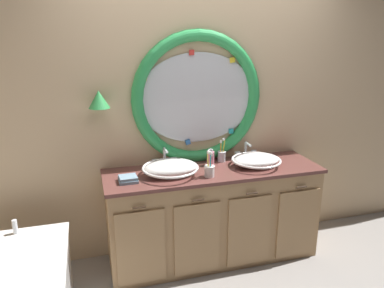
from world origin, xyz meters
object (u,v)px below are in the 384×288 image
at_px(sink_basin_right, 256,160).
at_px(sink_basin_left, 170,168).
at_px(folded_hand_towel, 128,179).
at_px(toothbrush_holder_right, 222,156).
at_px(soap_dispenser, 210,158).
at_px(toothbrush_holder_left, 209,170).

bearing_deg(sink_basin_right, sink_basin_left, 180.00).
bearing_deg(sink_basin_right, folded_hand_towel, -177.46).
height_order(toothbrush_holder_right, soap_dispenser, toothbrush_holder_right).
xyz_separation_m(sink_basin_left, soap_dispenser, (0.40, 0.14, 0.01)).
distance_m(sink_basin_left, toothbrush_holder_left, 0.32).
height_order(sink_basin_left, toothbrush_holder_left, toothbrush_holder_left).
bearing_deg(sink_basin_left, soap_dispenser, 19.25).
height_order(toothbrush_holder_left, soap_dispenser, toothbrush_holder_left).
distance_m(sink_basin_right, toothbrush_holder_right, 0.32).
relative_size(sink_basin_right, folded_hand_towel, 2.93).
distance_m(soap_dispenser, folded_hand_towel, 0.77).
bearing_deg(toothbrush_holder_right, sink_basin_right, -38.55).
height_order(sink_basin_left, sink_basin_right, sink_basin_left).
xyz_separation_m(toothbrush_holder_left, toothbrush_holder_right, (0.23, 0.32, -0.00)).
relative_size(toothbrush_holder_left, soap_dispenser, 1.46).
height_order(soap_dispenser, folded_hand_towel, soap_dispenser).
relative_size(sink_basin_left, sink_basin_right, 1.07).
distance_m(sink_basin_right, soap_dispenser, 0.40).
bearing_deg(toothbrush_holder_left, folded_hand_towel, 173.47).
relative_size(sink_basin_right, toothbrush_holder_right, 1.99).
bearing_deg(sink_basin_right, toothbrush_holder_left, -165.35).
relative_size(sink_basin_left, toothbrush_holder_right, 2.13).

